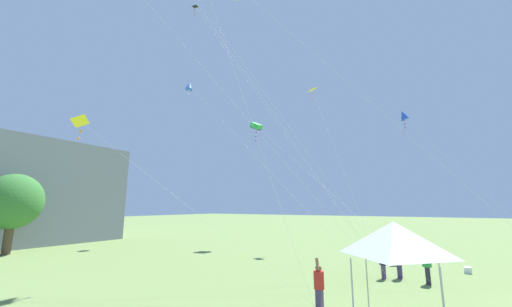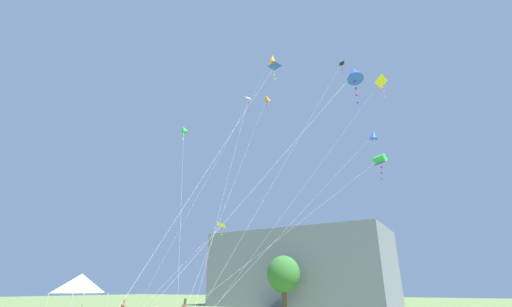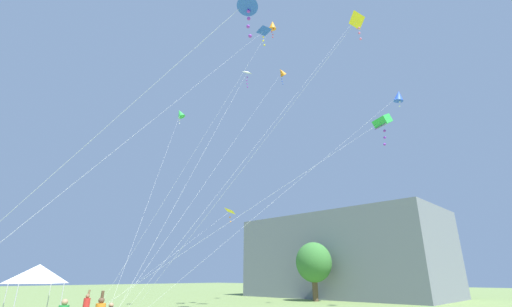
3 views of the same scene
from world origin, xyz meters
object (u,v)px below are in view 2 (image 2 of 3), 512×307
at_px(festival_tent, 81,283).
at_px(kite_orange_diamond_5, 272,59).
at_px(kite_green_box_3, 380,160).
at_px(kite_green_diamond_6, 184,130).
at_px(kite_blue_diamond_0, 354,74).
at_px(kite_blue_diamond_9, 374,135).
at_px(kite_white_delta_1, 248,100).
at_px(kite_black_delta_10, 340,67).
at_px(kite_orange_diamond_4, 267,99).
at_px(kite_yellow_delta_8, 380,84).
at_px(kite_yellow_delta_7, 221,225).
at_px(kite_blue_delta_2, 274,67).

bearing_deg(festival_tent, kite_orange_diamond_5, 70.06).
height_order(kite_green_box_3, kite_green_diamond_6, kite_green_diamond_6).
xyz_separation_m(kite_green_box_3, kite_green_diamond_6, (-18.63, -4.49, 5.46)).
height_order(kite_blue_diamond_0, kite_blue_diamond_9, kite_blue_diamond_9).
height_order(kite_white_delta_1, kite_black_delta_10, kite_black_delta_10).
distance_m(kite_white_delta_1, kite_orange_diamond_4, 9.80).
distance_m(kite_orange_diamond_5, kite_yellow_delta_8, 17.93).
height_order(kite_green_box_3, kite_orange_diamond_5, kite_orange_diamond_5).
relative_size(kite_orange_diamond_4, kite_blue_diamond_9, 1.24).
height_order(kite_blue_diamond_0, kite_black_delta_10, kite_black_delta_10).
height_order(kite_orange_diamond_4, kite_blue_diamond_9, kite_orange_diamond_4).
xyz_separation_m(kite_blue_diamond_0, kite_black_delta_10, (-5.70, 20.88, 15.41)).
xyz_separation_m(festival_tent, kite_blue_diamond_9, (14.46, 24.13, 16.38)).
bearing_deg(kite_blue_diamond_9, festival_tent, -120.94).
height_order(kite_yellow_delta_7, kite_black_delta_10, kite_black_delta_10).
relative_size(kite_blue_diamond_0, kite_orange_diamond_5, 0.45).
relative_size(kite_green_diamond_6, kite_blue_diamond_9, 0.84).
xyz_separation_m(kite_white_delta_1, kite_yellow_delta_8, (14.73, -5.66, -5.84)).
bearing_deg(kite_green_box_3, festival_tent, -137.05).
bearing_deg(kite_black_delta_10, festival_tent, -119.99).
xyz_separation_m(kite_orange_diamond_4, kite_green_diamond_6, (-3.60, -12.15, -8.97)).
distance_m(festival_tent, kite_black_delta_10, 34.68).
bearing_deg(kite_yellow_delta_7, kite_blue_diamond_9, 23.50).
bearing_deg(festival_tent, kite_orange_diamond_4, 87.12).
bearing_deg(kite_blue_diamond_0, kite_white_delta_1, 135.78).
xyz_separation_m(kite_green_box_3, kite_yellow_delta_7, (-17.93, 2.02, -3.75)).
xyz_separation_m(kite_blue_diamond_0, kite_orange_diamond_5, (-12.16, 15.51, 15.54)).
distance_m(festival_tent, kite_green_box_3, 24.25).
bearing_deg(kite_white_delta_1, kite_blue_diamond_9, 40.40).
bearing_deg(kite_yellow_delta_8, kite_orange_diamond_4, 140.38).
bearing_deg(kite_blue_diamond_9, kite_green_box_3, -79.32).
bearing_deg(kite_yellow_delta_7, kite_green_box_3, -6.42).
xyz_separation_m(kite_green_diamond_6, kite_black_delta_10, (14.62, 10.51, 9.25)).
xyz_separation_m(kite_blue_delta_2, kite_yellow_delta_8, (10.17, -3.21, -7.07)).
distance_m(kite_green_box_3, kite_yellow_delta_7, 18.43).
bearing_deg(kite_green_box_3, kite_yellow_delta_8, -74.55).
bearing_deg(kite_blue_diamond_9, kite_orange_diamond_4, -173.95).
xyz_separation_m(kite_yellow_delta_7, kite_black_delta_10, (13.92, 4.00, 18.47)).
xyz_separation_m(festival_tent, kite_black_delta_10, (12.16, 21.07, 24.71)).
xyz_separation_m(kite_white_delta_1, kite_orange_diamond_4, (-2.02, 8.21, 4.95)).
distance_m(kite_green_box_3, kite_green_diamond_6, 19.93).
relative_size(festival_tent, kite_orange_diamond_4, 0.12).
relative_size(kite_green_box_3, kite_blue_diamond_9, 0.74).
relative_size(kite_green_diamond_6, kite_yellow_delta_8, 1.11).
relative_size(kite_orange_diamond_5, kite_green_diamond_6, 1.50).
xyz_separation_m(kite_blue_diamond_0, kite_orange_diamond_4, (-16.72, 22.52, 15.12)).
height_order(kite_blue_diamond_0, kite_green_diamond_6, kite_green_diamond_6).
bearing_deg(kite_blue_diamond_0, kite_blue_delta_2, 130.54).
relative_size(festival_tent, kite_black_delta_10, 0.12).
height_order(kite_orange_diamond_4, kite_black_delta_10, kite_black_delta_10).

